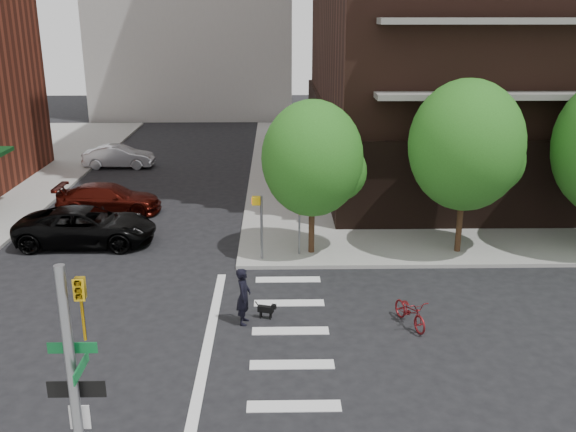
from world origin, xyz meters
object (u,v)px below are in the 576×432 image
parked_car_black (87,226)px  scooter (410,312)px  parked_car_maroon (109,199)px  dog_walker (244,296)px  parked_car_silver (119,156)px

parked_car_black → scooter: parked_car_black is taller
parked_car_black → scooter: bearing=-121.5°
parked_car_black → parked_car_maroon: size_ratio=1.15×
scooter → dog_walker: (-5.28, 0.25, 0.46)m
parked_car_black → parked_car_maroon: bearing=2.2°
parked_car_black → dog_walker: bearing=-136.1°
parked_car_black → parked_car_silver: 14.15m
parked_car_black → parked_car_maroon: parked_car_black is taller
parked_car_maroon → dog_walker: bearing=-147.9°
parked_car_silver → scooter: parked_car_silver is taller
parked_car_silver → scooter: (14.19, -21.66, -0.24)m
parked_car_maroon → dog_walker: dog_walker is taller
parked_car_silver → dog_walker: (8.91, -21.41, 0.22)m
parked_car_maroon → scooter: parked_car_maroon is taller
parked_car_silver → dog_walker: dog_walker is taller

